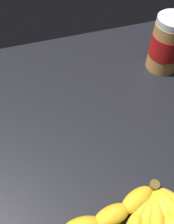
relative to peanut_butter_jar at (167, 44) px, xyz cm
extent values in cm
cube|color=black|center=(17.86, -26.62, -10.11)|extent=(82.43, 74.79, 4.17)
ellipsoid|color=gold|center=(36.11, -24.73, -6.14)|extent=(5.94, 8.40, 3.76)
ellipsoid|color=gold|center=(37.48, -30.63, -6.14)|extent=(4.77, 8.05, 3.76)
ellipsoid|color=gold|center=(37.22, -23.72, -6.50)|extent=(6.45, 7.13, 3.04)
ellipsoid|color=yellow|center=(38.15, -23.19, -6.52)|extent=(7.58, 6.92, 3.00)
ellipsoid|color=gold|center=(39.19, -22.14, -6.46)|extent=(8.85, 5.89, 3.13)
ellipsoid|color=yellow|center=(38.56, -20.52, -6.44)|extent=(6.01, 3.32, 3.16)
ellipsoid|color=gold|center=(39.27, -19.13, -6.19)|extent=(8.82, 5.73, 3.66)
ellipsoid|color=gold|center=(38.51, -18.29, -6.31)|extent=(7.93, 6.48, 3.43)
cylinder|color=brown|center=(34.70, -20.41, -6.22)|extent=(2.00, 2.00, 3.00)
cylinder|color=#BF8442|center=(0.00, 0.00, -0.82)|extent=(9.42, 9.42, 14.40)
cylinder|color=#B71414|center=(0.00, 0.00, -0.10)|extent=(9.61, 9.61, 6.48)
camera|label=1|loc=(48.86, -39.07, 42.60)|focal=39.30mm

